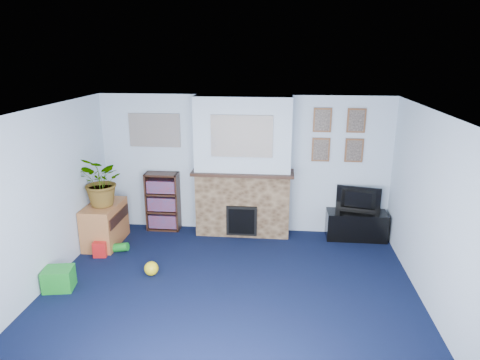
# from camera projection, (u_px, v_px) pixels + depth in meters

# --- Properties ---
(floor) EXTENTS (5.00, 4.50, 0.01)m
(floor) POSITION_uv_depth(u_px,v_px,m) (229.00, 296.00, 5.62)
(floor) COLOR black
(floor) RESTS_ON ground
(ceiling) EXTENTS (5.00, 4.50, 0.01)m
(ceiling) POSITION_uv_depth(u_px,v_px,m) (227.00, 114.00, 4.93)
(ceiling) COLOR white
(ceiling) RESTS_ON wall_back
(wall_back) EXTENTS (5.00, 0.04, 2.40)m
(wall_back) POSITION_uv_depth(u_px,v_px,m) (244.00, 165.00, 7.42)
(wall_back) COLOR silver
(wall_back) RESTS_ON ground
(wall_front) EXTENTS (5.00, 0.04, 2.40)m
(wall_front) POSITION_uv_depth(u_px,v_px,m) (190.00, 320.00, 3.13)
(wall_front) COLOR silver
(wall_front) RESTS_ON ground
(wall_left) EXTENTS (0.04, 4.50, 2.40)m
(wall_left) POSITION_uv_depth(u_px,v_px,m) (36.00, 204.00, 5.51)
(wall_left) COLOR silver
(wall_left) RESTS_ON ground
(wall_right) EXTENTS (0.04, 4.50, 2.40)m
(wall_right) POSITION_uv_depth(u_px,v_px,m) (438.00, 218.00, 5.04)
(wall_right) COLOR silver
(wall_right) RESTS_ON ground
(chimney_breast) EXTENTS (1.72, 0.50, 2.40)m
(chimney_breast) POSITION_uv_depth(u_px,v_px,m) (243.00, 169.00, 7.23)
(chimney_breast) COLOR brown
(chimney_breast) RESTS_ON ground
(collage_main) EXTENTS (1.00, 0.03, 0.68)m
(collage_main) POSITION_uv_depth(u_px,v_px,m) (242.00, 136.00, 6.86)
(collage_main) COLOR gray
(collage_main) RESTS_ON chimney_breast
(collage_left) EXTENTS (0.90, 0.03, 0.58)m
(collage_left) POSITION_uv_depth(u_px,v_px,m) (155.00, 130.00, 7.38)
(collage_left) COLOR gray
(collage_left) RESTS_ON wall_back
(portrait_tl) EXTENTS (0.30, 0.03, 0.40)m
(portrait_tl) POSITION_uv_depth(u_px,v_px,m) (322.00, 120.00, 7.05)
(portrait_tl) COLOR brown
(portrait_tl) RESTS_ON wall_back
(portrait_tr) EXTENTS (0.30, 0.03, 0.40)m
(portrait_tr) POSITION_uv_depth(u_px,v_px,m) (356.00, 121.00, 7.00)
(portrait_tr) COLOR brown
(portrait_tr) RESTS_ON wall_back
(portrait_bl) EXTENTS (0.30, 0.03, 0.40)m
(portrait_bl) POSITION_uv_depth(u_px,v_px,m) (321.00, 150.00, 7.19)
(portrait_bl) COLOR brown
(portrait_bl) RESTS_ON wall_back
(portrait_br) EXTENTS (0.30, 0.03, 0.40)m
(portrait_br) POSITION_uv_depth(u_px,v_px,m) (354.00, 150.00, 7.14)
(portrait_br) COLOR brown
(portrait_br) RESTS_ON wall_back
(tv_stand) EXTENTS (1.00, 0.42, 0.48)m
(tv_stand) POSITION_uv_depth(u_px,v_px,m) (356.00, 226.00, 7.31)
(tv_stand) COLOR black
(tv_stand) RESTS_ON ground
(television) EXTENTS (0.74, 0.26, 0.42)m
(television) POSITION_uv_depth(u_px,v_px,m) (358.00, 200.00, 7.19)
(television) COLOR black
(television) RESTS_ON tv_stand
(bookshelf) EXTENTS (0.58, 0.28, 1.05)m
(bookshelf) POSITION_uv_depth(u_px,v_px,m) (163.00, 203.00, 7.62)
(bookshelf) COLOR black
(bookshelf) RESTS_ON ground
(sideboard) EXTENTS (0.49, 0.89, 0.69)m
(sideboard) POSITION_uv_depth(u_px,v_px,m) (105.00, 224.00, 7.08)
(sideboard) COLOR #A86436
(sideboard) RESTS_ON ground
(potted_plant) EXTENTS (0.96, 0.93, 0.82)m
(potted_plant) POSITION_uv_depth(u_px,v_px,m) (102.00, 181.00, 6.81)
(potted_plant) COLOR #26661E
(potted_plant) RESTS_ON sideboard
(mantel_clock) EXTENTS (0.11, 0.07, 0.16)m
(mantel_clock) POSITION_uv_depth(u_px,v_px,m) (239.00, 167.00, 7.18)
(mantel_clock) COLOR gold
(mantel_clock) RESTS_ON chimney_breast
(mantel_candle) EXTENTS (0.04, 0.04, 0.14)m
(mantel_candle) POSITION_uv_depth(u_px,v_px,m) (256.00, 167.00, 7.15)
(mantel_candle) COLOR #B2BFC6
(mantel_candle) RESTS_ON chimney_breast
(mantel_teddy) EXTENTS (0.14, 0.14, 0.14)m
(mantel_teddy) POSITION_uv_depth(u_px,v_px,m) (207.00, 167.00, 7.23)
(mantel_teddy) COLOR gray
(mantel_teddy) RESTS_ON chimney_breast
(mantel_can) EXTENTS (0.06, 0.06, 0.12)m
(mantel_can) POSITION_uv_depth(u_px,v_px,m) (283.00, 169.00, 7.11)
(mantel_can) COLOR red
(mantel_can) RESTS_ON chimney_breast
(green_crate) EXTENTS (0.43, 0.37, 0.30)m
(green_crate) POSITION_uv_depth(u_px,v_px,m) (59.00, 280.00, 5.76)
(green_crate) COLOR #198C26
(green_crate) RESTS_ON ground
(toy_ball) EXTENTS (0.20, 0.20, 0.20)m
(toy_ball) POSITION_uv_depth(u_px,v_px,m) (151.00, 269.00, 6.13)
(toy_ball) COLOR yellow
(toy_ball) RESTS_ON ground
(toy_block) EXTENTS (0.22, 0.22, 0.24)m
(toy_block) POSITION_uv_depth(u_px,v_px,m) (101.00, 249.00, 6.71)
(toy_block) COLOR red
(toy_block) RESTS_ON ground
(toy_tube) EXTENTS (0.31, 0.14, 0.17)m
(toy_tube) POSITION_uv_depth(u_px,v_px,m) (119.00, 247.00, 6.86)
(toy_tube) COLOR #198C26
(toy_tube) RESTS_ON ground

